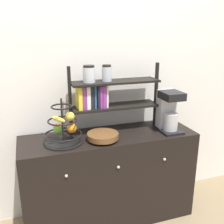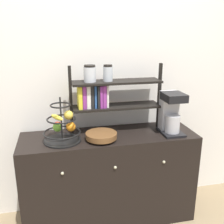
% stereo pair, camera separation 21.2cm
% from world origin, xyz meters
% --- Properties ---
extents(wall_back, '(7.00, 0.05, 2.60)m').
position_xyz_m(wall_back, '(0.00, 0.50, 1.30)').
color(wall_back, silver).
rests_on(wall_back, ground_plane).
extents(sideboard, '(1.46, 0.47, 0.80)m').
position_xyz_m(sideboard, '(0.00, 0.23, 0.40)').
color(sideboard, black).
rests_on(sideboard, ground_plane).
extents(coffee_maker, '(0.17, 0.24, 0.35)m').
position_xyz_m(coffee_maker, '(0.52, 0.18, 0.98)').
color(coffee_maker, black).
rests_on(coffee_maker, sideboard).
extents(fruit_stand, '(0.29, 0.29, 0.36)m').
position_xyz_m(fruit_stand, '(-0.38, 0.19, 0.92)').
color(fruit_stand, black).
rests_on(fruit_stand, sideboard).
extents(wooden_bowl, '(0.25, 0.25, 0.06)m').
position_xyz_m(wooden_bowl, '(-0.08, 0.14, 0.84)').
color(wooden_bowl, brown).
rests_on(wooden_bowl, sideboard).
extents(shelf_hutch, '(0.79, 0.20, 0.57)m').
position_xyz_m(shelf_hutch, '(-0.02, 0.32, 1.15)').
color(shelf_hutch, black).
rests_on(shelf_hutch, sideboard).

